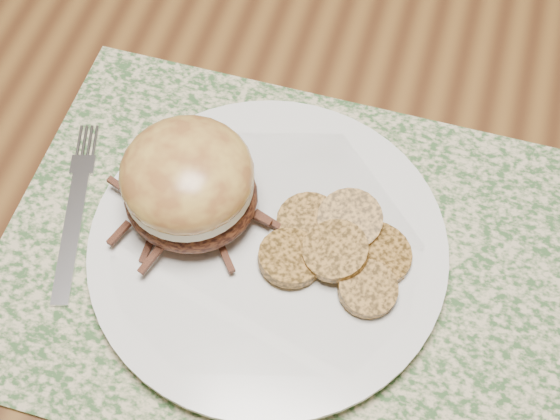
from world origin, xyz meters
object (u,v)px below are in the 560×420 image
object	(u,v)px
dining_table	(482,170)
pork_sandwich	(189,183)
dinner_plate	(268,248)
fork	(76,209)

from	to	relation	value
dining_table	pork_sandwich	world-z (taller)	pork_sandwich
dinner_plate	pork_sandwich	xyz separation A→B (m)	(-0.06, 0.01, 0.05)
pork_sandwich	dining_table	bearing A→B (deg)	41.76
dinner_plate	fork	distance (m)	0.16
pork_sandwich	fork	size ratio (longest dim) A/B	0.67
dining_table	pork_sandwich	xyz separation A→B (m)	(-0.22, -0.17, 0.14)
dinner_plate	dining_table	bearing A→B (deg)	49.04
dining_table	fork	size ratio (longest dim) A/B	9.09
dining_table	dinner_plate	distance (m)	0.26
dinner_plate	fork	xyz separation A→B (m)	(-0.16, -0.01, -0.01)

